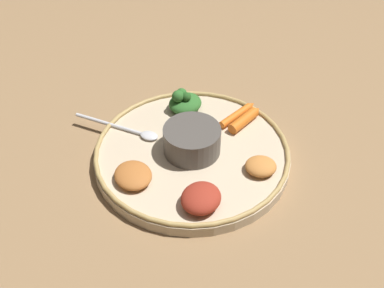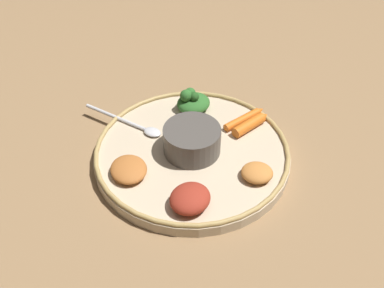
{
  "view_description": "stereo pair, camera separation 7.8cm",
  "coord_description": "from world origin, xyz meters",
  "px_view_note": "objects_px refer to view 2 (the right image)",
  "views": [
    {
      "loc": [
        -0.32,
        -0.48,
        0.56
      ],
      "look_at": [
        0.0,
        0.0,
        0.04
      ],
      "focal_mm": 42.24,
      "sensor_mm": 36.0,
      "label": 1
    },
    {
      "loc": [
        -0.25,
        -0.52,
        0.56
      ],
      "look_at": [
        0.0,
        0.0,
        0.04
      ],
      "focal_mm": 42.24,
      "sensor_mm": 36.0,
      "label": 2
    }
  ],
  "objects_px": {
    "spoon": "(134,125)",
    "carrot_near_spoon": "(251,124)",
    "carrot_outer": "(244,118)",
    "center_bowl": "(192,139)",
    "greens_pile": "(193,102)"
  },
  "relations": [
    {
      "from": "spoon",
      "to": "carrot_near_spoon",
      "type": "height_order",
      "value": "carrot_near_spoon"
    },
    {
      "from": "center_bowl",
      "to": "spoon",
      "type": "bearing_deg",
      "value": 122.78
    },
    {
      "from": "center_bowl",
      "to": "carrot_near_spoon",
      "type": "relative_size",
      "value": 1.15
    },
    {
      "from": "spoon",
      "to": "carrot_outer",
      "type": "relative_size",
      "value": 1.6
    },
    {
      "from": "center_bowl",
      "to": "carrot_near_spoon",
      "type": "distance_m",
      "value": 0.13
    },
    {
      "from": "carrot_outer",
      "to": "spoon",
      "type": "bearing_deg",
      "value": 158.09
    },
    {
      "from": "center_bowl",
      "to": "greens_pile",
      "type": "bearing_deg",
      "value": 63.59
    },
    {
      "from": "center_bowl",
      "to": "carrot_outer",
      "type": "bearing_deg",
      "value": 13.19
    },
    {
      "from": "greens_pile",
      "to": "carrot_near_spoon",
      "type": "distance_m",
      "value": 0.12
    },
    {
      "from": "greens_pile",
      "to": "spoon",
      "type": "bearing_deg",
      "value": 179.95
    },
    {
      "from": "spoon",
      "to": "greens_pile",
      "type": "bearing_deg",
      "value": -0.05
    },
    {
      "from": "carrot_near_spoon",
      "to": "carrot_outer",
      "type": "xyz_separation_m",
      "value": [
        -0.0,
        0.02,
        -0.0
      ]
    },
    {
      "from": "carrot_near_spoon",
      "to": "carrot_outer",
      "type": "relative_size",
      "value": 0.9
    },
    {
      "from": "carrot_near_spoon",
      "to": "carrot_outer",
      "type": "bearing_deg",
      "value": 92.7
    },
    {
      "from": "center_bowl",
      "to": "carrot_outer",
      "type": "relative_size",
      "value": 1.03
    }
  ]
}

